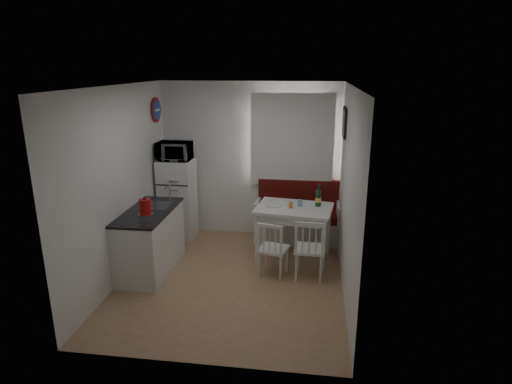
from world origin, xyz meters
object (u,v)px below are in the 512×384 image
bench (298,221)px  wine_bottle (318,195)px  kettle (145,207)px  fridge (178,199)px  microwave (174,151)px  kitchen_counter (150,240)px  chair_left (273,244)px  chair_right (310,244)px  dining_table (294,213)px

bench → wine_bottle: (0.32, -0.61, 0.66)m
bench → kettle: kettle is taller
kettle → wine_bottle: (2.30, 0.96, -0.03)m
fridge → kettle: fridge is taller
microwave → wine_bottle: microwave is taller
kitchen_counter → chair_left: kitchen_counter is taller
fridge → microwave: microwave is taller
kitchen_counter → kettle: kitchen_counter is taller
chair_left → chair_right: 0.50m
wine_bottle → bench: bearing=117.4°
kitchen_counter → kettle: (0.05, -0.22, 0.57)m
chair_right → microwave: (-2.23, 1.21, 0.97)m
kitchen_counter → wine_bottle: wine_bottle is taller
fridge → kettle: size_ratio=5.37×
chair_right → wine_bottle: wine_bottle is taller
chair_right → wine_bottle: bearing=85.0°
dining_table → chair_left: dining_table is taller
bench → fridge: size_ratio=1.04×
kitchen_counter → wine_bottle: (2.35, 0.75, 0.54)m
bench → microwave: microwave is taller
kitchen_counter → microwave: size_ratio=2.46×
chair_left → wine_bottle: (0.60, 0.75, 0.49)m
kitchen_counter → dining_table: (2.00, 0.65, 0.28)m
kitchen_counter → chair_left: (1.75, -0.01, 0.04)m
kitchen_counter → kettle: bearing=-77.1°
chair_left → kettle: kettle is taller
wine_bottle → dining_table: bearing=-164.1°
chair_left → wine_bottle: bearing=64.7°
kitchen_counter → fridge: bearing=89.1°
kitchen_counter → wine_bottle: bearing=17.6°
chair_right → kitchen_counter: bearing=-177.9°
fridge → kettle: 1.50m
kitchen_counter → kettle: 0.61m
dining_table → kettle: bearing=-148.5°
chair_left → kettle: (-1.70, -0.21, 0.53)m
kitchen_counter → microwave: 1.59m
kitchen_counter → microwave: (0.02, 1.19, 1.05)m
bench → fridge: 2.05m
chair_left → fridge: size_ratio=0.33×
microwave → wine_bottle: (2.33, -0.45, -0.51)m
bench → microwave: size_ratio=2.64×
wine_bottle → chair_left: bearing=-128.5°
kitchen_counter → chair_right: kitchen_counter is taller
kettle → wine_bottle: wine_bottle is taller
dining_table → microwave: (-1.98, 0.55, 0.77)m
microwave → kitchen_counter: bearing=-90.9°
kettle → chair_right: bearing=5.3°
bench → chair_right: size_ratio=3.03×
bench → kettle: 2.62m
kitchen_counter → chair_left: size_ratio=2.92×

